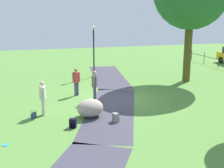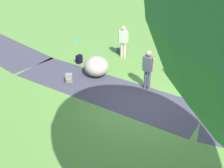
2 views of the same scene
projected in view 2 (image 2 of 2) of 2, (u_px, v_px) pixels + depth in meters
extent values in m
plane|color=#56873A|center=(144.00, 102.00, 11.40)|extent=(48.00, 48.00, 0.00)
cube|color=#3E3B49|center=(105.00, 89.00, 12.19)|extent=(8.28, 4.95, 0.01)
ellipsoid|color=#A39587|center=(96.00, 66.00, 13.12)|extent=(1.46, 1.56, 0.83)
cylinder|color=beige|center=(122.00, 50.00, 14.76)|extent=(0.13, 0.13, 0.79)
cylinder|color=beige|center=(125.00, 50.00, 14.70)|extent=(0.13, 0.13, 0.79)
cube|color=silver|center=(123.00, 37.00, 14.38)|extent=(0.41, 0.32, 0.59)
cylinder|color=beige|center=(119.00, 35.00, 14.45)|extent=(0.08, 0.08, 0.53)
cylinder|color=beige|center=(128.00, 37.00, 14.28)|extent=(0.08, 0.08, 0.53)
sphere|color=beige|center=(124.00, 28.00, 14.17)|extent=(0.21, 0.21, 0.21)
cylinder|color=#4D456C|center=(182.00, 74.00, 12.54)|extent=(0.13, 0.13, 0.78)
cylinder|color=#4D456C|center=(183.00, 76.00, 12.40)|extent=(0.13, 0.13, 0.78)
cube|color=#BA373A|center=(185.00, 60.00, 12.13)|extent=(0.37, 0.43, 0.59)
cylinder|color=#A87854|center=(182.00, 57.00, 12.30)|extent=(0.08, 0.08, 0.52)
cylinder|color=#A87854|center=(187.00, 62.00, 11.92)|extent=(0.08, 0.08, 0.52)
sphere|color=#A87854|center=(186.00, 50.00, 11.91)|extent=(0.21, 0.21, 0.21)
cylinder|color=#48435C|center=(149.00, 80.00, 12.03)|extent=(0.13, 0.13, 0.82)
cylinder|color=#48435C|center=(145.00, 79.00, 12.11)|extent=(0.13, 0.13, 0.82)
cube|color=#3F4952|center=(148.00, 64.00, 11.71)|extent=(0.43, 0.36, 0.62)
cylinder|color=#A67259|center=(153.00, 64.00, 11.58)|extent=(0.08, 0.08, 0.55)
cylinder|color=#A67259|center=(143.00, 62.00, 11.80)|extent=(0.08, 0.08, 0.55)
sphere|color=#A67259|center=(149.00, 53.00, 11.49)|extent=(0.22, 0.22, 0.22)
cube|color=navy|center=(120.00, 51.00, 15.31)|extent=(0.34, 0.26, 0.24)
torus|color=navy|center=(120.00, 48.00, 15.22)|extent=(0.37, 0.37, 0.02)
cube|color=gray|center=(69.00, 78.00, 12.61)|extent=(0.32, 0.26, 0.40)
cube|color=slate|center=(69.00, 81.00, 12.54)|extent=(0.20, 0.10, 0.18)
cube|color=black|center=(79.00, 59.00, 14.26)|extent=(0.30, 0.34, 0.40)
cube|color=black|center=(77.00, 60.00, 14.37)|extent=(0.14, 0.20, 0.18)
cylinder|color=#26A5CC|center=(77.00, 41.00, 16.77)|extent=(0.23, 0.23, 0.02)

